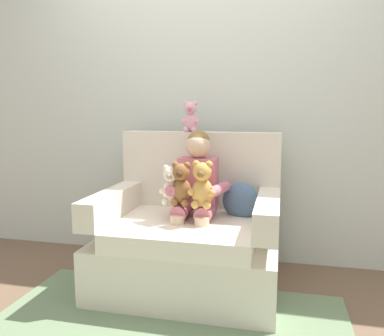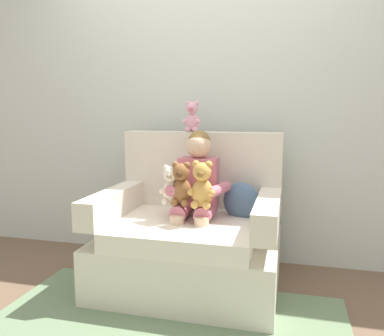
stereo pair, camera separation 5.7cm
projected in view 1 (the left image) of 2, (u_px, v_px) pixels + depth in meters
The scene contains 9 objects.
ground_plane at pixel (189, 287), 2.63m from camera, with size 8.00×8.00×0.00m, color brown.
back_wall at pixel (207, 97), 3.07m from camera, with size 6.00×0.10×2.60m, color silver.
armchair at pixel (190, 239), 2.62m from camera, with size 1.17×0.91×1.04m.
seated_child at pixel (196, 186), 2.59m from camera, with size 0.45×0.39×0.82m.
plush_cream at pixel (171, 186), 2.50m from camera, with size 0.15×0.12×0.26m.
plush_honey at pixel (202, 186), 2.41m from camera, with size 0.18×0.14×0.30m.
plush_brown at pixel (181, 185), 2.47m from camera, with size 0.17×0.14×0.28m.
plush_pink_on_backrest at pixel (191, 118), 2.84m from camera, with size 0.14×0.11×0.23m.
throw_pillow at pixel (241, 201), 2.63m from camera, with size 0.26×0.12×0.26m, color slate.
Camera 1 is at (0.58, -2.41, 1.18)m, focal length 36.14 mm.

